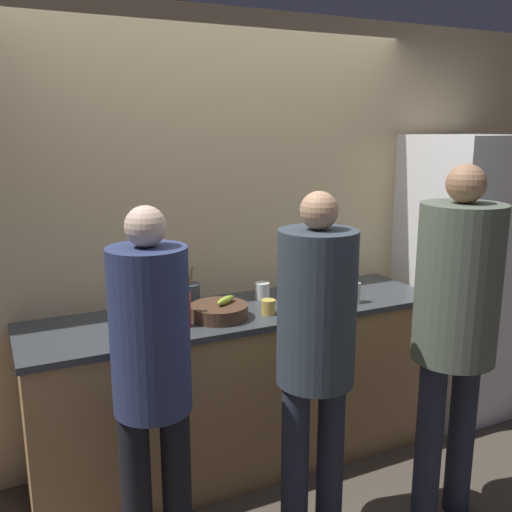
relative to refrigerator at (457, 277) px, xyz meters
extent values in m
plane|color=#4C4238|center=(-1.61, -0.34, -0.95)|extent=(14.00, 14.00, 0.00)
cube|color=#D6BC8C|center=(-1.61, 0.36, 0.35)|extent=(5.20, 0.06, 2.60)
cube|color=tan|center=(-1.61, 0.04, -0.49)|extent=(2.35, 0.65, 0.91)
cube|color=#383D42|center=(-1.61, 0.04, -0.02)|extent=(2.38, 0.68, 0.03)
cube|color=white|center=(0.00, 0.00, 0.00)|extent=(0.61, 0.68, 1.90)
cylinder|color=#99999E|center=(-0.18, -0.36, 0.09)|extent=(0.02, 0.02, 0.66)
cylinder|color=black|center=(-2.38, -0.61, -0.55)|extent=(0.13, 0.13, 0.79)
cylinder|color=black|center=(-2.20, -0.61, -0.55)|extent=(0.13, 0.13, 0.79)
cylinder|color=navy|center=(-2.29, -0.61, 0.19)|extent=(0.33, 0.33, 0.69)
sphere|color=beige|center=(-2.29, -0.61, 0.62)|extent=(0.17, 0.17, 0.17)
cylinder|color=#232838|center=(-1.65, -0.70, -0.54)|extent=(0.13, 0.13, 0.81)
cylinder|color=#232838|center=(-1.46, -0.70, -0.54)|extent=(0.13, 0.13, 0.81)
cylinder|color=#333D47|center=(-1.56, -0.70, 0.21)|extent=(0.36, 0.36, 0.71)
sphere|color=tan|center=(-1.56, -0.70, 0.65)|extent=(0.17, 0.17, 0.17)
cylinder|color=#232838|center=(-1.00, -0.87, -0.52)|extent=(0.13, 0.13, 0.86)
cylinder|color=#232838|center=(-0.78, -0.87, -0.52)|extent=(0.13, 0.13, 0.86)
cylinder|color=#515B4C|center=(-0.89, -0.87, 0.29)|extent=(0.39, 0.39, 0.75)
sphere|color=#936B4C|center=(-0.89, -0.87, 0.75)|extent=(0.18, 0.18, 0.18)
cylinder|color=#4C3323|center=(-1.77, -0.07, 0.04)|extent=(0.31, 0.31, 0.07)
ellipsoid|color=#99BC38|center=(-1.73, -0.07, 0.09)|extent=(0.15, 0.12, 0.04)
cylinder|color=#3D424C|center=(-1.85, 0.18, 0.07)|extent=(0.12, 0.12, 0.14)
cylinder|color=#99754C|center=(-1.86, 0.18, 0.15)|extent=(0.01, 0.04, 0.18)
cylinder|color=#99754C|center=(-1.84, 0.18, 0.15)|extent=(0.03, 0.04, 0.18)
cylinder|color=#99754C|center=(-1.85, 0.17, 0.15)|extent=(0.04, 0.01, 0.18)
cylinder|color=silver|center=(-0.95, -0.16, 0.06)|extent=(0.06, 0.06, 0.12)
cylinder|color=silver|center=(-0.95, -0.16, 0.14)|extent=(0.03, 0.03, 0.04)
cylinder|color=black|center=(-0.95, -0.16, 0.17)|extent=(0.03, 0.03, 0.01)
cylinder|color=red|center=(-1.97, -0.11, 0.09)|extent=(0.06, 0.06, 0.18)
cylinder|color=red|center=(-1.97, -0.11, 0.21)|extent=(0.03, 0.03, 0.06)
cylinder|color=black|center=(-1.97, -0.11, 0.25)|extent=(0.03, 0.03, 0.02)
cylinder|color=gold|center=(-1.50, -0.12, 0.04)|extent=(0.08, 0.08, 0.08)
cylinder|color=white|center=(-1.41, 0.15, 0.05)|extent=(0.09, 0.09, 0.10)
camera|label=1|loc=(-2.85, -2.77, 1.00)|focal=40.00mm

